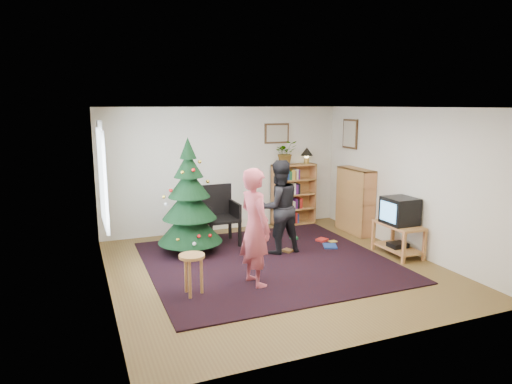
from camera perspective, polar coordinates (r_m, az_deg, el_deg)
name	(u,v)px	position (r m, az deg, el deg)	size (l,w,h in m)	color
floor	(275,268)	(7.32, 2.36, -9.44)	(5.00, 5.00, 0.00)	brown
ceiling	(276,107)	(6.87, 2.52, 10.51)	(5.00, 5.00, 0.00)	white
wall_back	(225,169)	(9.29, -3.95, 2.85)	(5.00, 0.02, 2.50)	silver
wall_front	(375,232)	(4.88, 14.70, -4.83)	(5.00, 0.02, 2.50)	silver
wall_left	(104,203)	(6.39, -18.43, -1.35)	(0.02, 5.00, 2.50)	silver
wall_right	(407,180)	(8.33, 18.31, 1.39)	(0.02, 5.00, 2.50)	silver
rug	(267,261)	(7.58, 1.41, -8.65)	(3.80, 3.60, 0.02)	black
window_pane	(102,178)	(6.94, -18.64, 1.66)	(0.04, 1.20, 1.40)	silver
curtain	(102,171)	(7.63, -18.68, 2.45)	(0.06, 0.35, 1.60)	silver
picture_back	(277,133)	(9.62, 2.62, 7.33)	(0.55, 0.03, 0.42)	#4C3319
picture_right	(350,134)	(9.63, 11.69, 7.12)	(0.03, 0.50, 0.60)	#4C3319
christmas_tree	(189,206)	(7.86, -8.31, -1.77)	(1.11, 1.11, 2.01)	#3F2816
bookshelf_back	(294,194)	(9.81, 4.71, -0.20)	(0.95, 0.30, 1.30)	#BF7844
bookshelf_right	(355,200)	(9.33, 12.29, -0.98)	(0.30, 0.95, 1.30)	#BF7844
tv_stand	(398,237)	(8.19, 17.35, -5.35)	(0.48, 0.87, 0.55)	#BF7844
crt_tv	(400,211)	(8.08, 17.52, -2.25)	(0.48, 0.52, 0.46)	black
armchair	(219,212)	(8.43, -4.68, -2.54)	(0.60, 0.60, 1.09)	black
stool	(192,264)	(6.22, -7.99, -8.91)	(0.35, 0.35, 0.58)	#BF7844
person_standing	(255,227)	(6.42, -0.12, -4.46)	(0.62, 0.40, 1.69)	#B64853
person_by_chair	(278,207)	(7.83, 2.81, -1.91)	(0.79, 0.62, 1.62)	black
potted_plant	(286,153)	(9.59, 3.72, 4.93)	(0.46, 0.40, 0.51)	gray
table_lamp	(307,153)	(9.82, 6.36, 4.92)	(0.26, 0.26, 0.35)	#A57F33
floor_clutter	(313,243)	(8.51, 7.19, -6.32)	(1.24, 0.88, 0.08)	#A51E19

